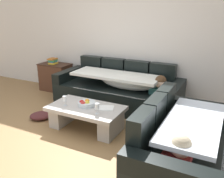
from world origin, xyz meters
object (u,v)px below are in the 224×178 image
side_cabinet (56,77)px  crumpled_garment (41,115)px  couch_along_wall (119,91)px  coffee_table (86,115)px  couch_near_window (182,146)px  fruit_bowl (86,104)px  book_stack_on_cabinet (53,61)px  open_magazine (105,108)px  wine_glass_near_left (65,99)px  wine_glass_near_right (97,107)px

side_cabinet → crumpled_garment: (0.77, -1.38, -0.26)m
couch_along_wall → coffee_table: size_ratio=2.06×
couch_along_wall → couch_near_window: 2.13m
fruit_bowl → crumpled_garment: bearing=-174.0°
coffee_table → crumpled_garment: size_ratio=3.00×
book_stack_on_cabinet → crumpled_garment: bearing=-59.2°
couch_along_wall → open_magazine: 1.03m
fruit_bowl → side_cabinet: size_ratio=0.39×
couch_near_window → coffee_table: size_ratio=1.51×
wine_glass_near_left → book_stack_on_cabinet: book_stack_on_cabinet is taller
couch_near_window → wine_glass_near_left: bearing=81.6°
coffee_table → fruit_bowl: 0.19m
couch_along_wall → fruit_bowl: (-0.10, -1.06, 0.09)m
couch_near_window → wine_glass_near_right: size_ratio=10.90×
crumpled_garment → book_stack_on_cabinet: bearing=120.8°
wine_glass_near_left → crumpled_garment: size_ratio=0.42×
couch_near_window → wine_glass_near_left: couch_near_window is taller
couch_near_window → book_stack_on_cabinet: (-3.34, 1.70, 0.37)m
couch_along_wall → side_cabinet: couch_along_wall is taller
wine_glass_near_left → crumpled_garment: bearing=175.5°
coffee_table → side_cabinet: (-1.69, 1.31, 0.08)m
book_stack_on_cabinet → side_cabinet: bearing=10.9°
couch_near_window → wine_glass_near_right: couch_near_window is taller
open_magazine → wine_glass_near_left: bearing=177.4°
book_stack_on_cabinet → crumpled_garment: book_stack_on_cabinet is taller
couch_along_wall → wine_glass_near_right: couch_along_wall is taller
couch_along_wall → open_magazine: size_ratio=8.82×
book_stack_on_cabinet → couch_along_wall: bearing=-6.8°
crumpled_garment → couch_along_wall: bearing=49.1°
book_stack_on_cabinet → coffee_table: bearing=-37.0°
coffee_table → crumpled_garment: (-0.91, -0.06, -0.18)m
open_magazine → side_cabinet: size_ratio=0.39×
couch_along_wall → couch_near_window: (1.53, -1.48, 0.01)m
wine_glass_near_left → side_cabinet: 1.98m
side_cabinet → crumpled_garment: size_ratio=1.80×
coffee_table → couch_along_wall: bearing=85.6°
couch_along_wall → side_cabinet: size_ratio=3.43×
fruit_bowl → wine_glass_near_left: bearing=-155.8°
wine_glass_near_left → wine_glass_near_right: same height
wine_glass_near_right → book_stack_on_cabinet: 2.50m
couch_near_window → side_cabinet: size_ratio=2.51×
coffee_table → fruit_bowl: fruit_bowl is taller
couch_near_window → open_magazine: couch_near_window is taller
fruit_bowl → crumpled_garment: 0.98m
open_magazine → book_stack_on_cabinet: book_stack_on_cabinet is taller
couch_near_window → wine_glass_near_right: (-1.31, 0.25, 0.16)m
wine_glass_near_right → book_stack_on_cabinet: book_stack_on_cabinet is taller
crumpled_garment → coffee_table: bearing=4.1°
couch_near_window → wine_glass_near_right: 1.35m
wine_glass_near_right → fruit_bowl: bearing=149.9°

